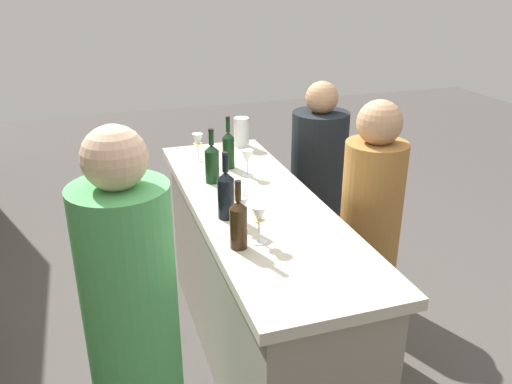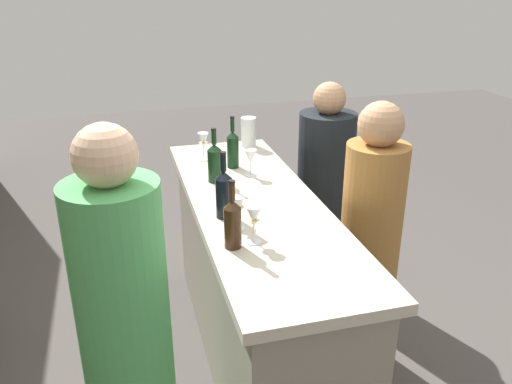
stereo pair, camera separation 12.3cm
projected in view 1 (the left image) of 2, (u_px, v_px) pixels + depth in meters
ground_plane at (256, 357)px, 3.02m from camera, size 12.00×12.00×0.00m
bar_counter at (256, 283)px, 2.82m from camera, size 2.00×0.63×0.98m
wine_bottle_leftmost_amber_brown at (238, 223)px, 2.15m from camera, size 0.07×0.07×0.30m
wine_bottle_second_left_near_black at (226, 193)px, 2.41m from camera, size 0.08×0.08×0.32m
wine_bottle_center_dark_green at (212, 162)px, 2.83m from camera, size 0.08×0.08×0.30m
wine_bottle_second_right_dark_green at (229, 149)px, 3.04m from camera, size 0.07×0.07×0.31m
wine_glass_near_left at (247, 158)px, 2.92m from camera, size 0.07×0.07×0.15m
wine_glass_near_center at (259, 218)px, 2.19m from camera, size 0.07×0.07×0.17m
wine_glass_near_right at (198, 142)px, 3.14m from camera, size 0.07×0.07×0.17m
wine_glass_far_left at (242, 207)px, 2.30m from camera, size 0.06×0.06×0.16m
water_pitcher at (242, 132)px, 3.42m from camera, size 0.10×0.10×0.19m
person_left_guest at (368, 248)px, 2.76m from camera, size 0.32×0.32×1.49m
person_center_guest at (317, 194)px, 3.58m from camera, size 0.46×0.46×1.41m
person_right_guest at (134, 338)px, 2.03m from camera, size 0.43×0.43×1.59m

